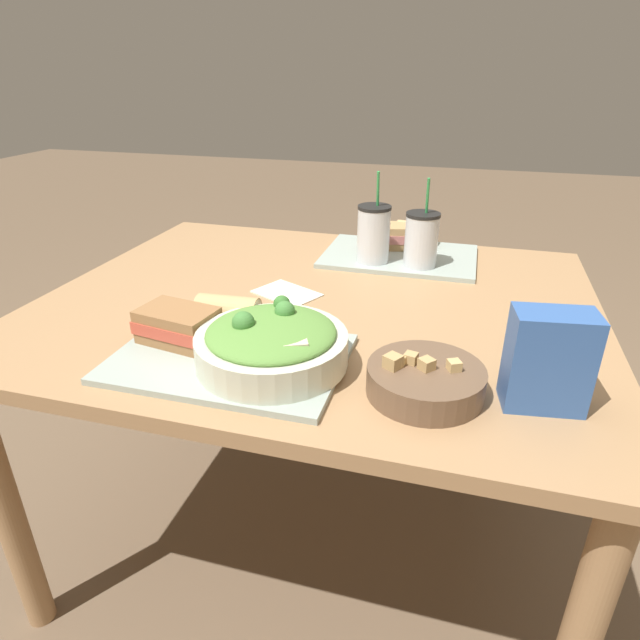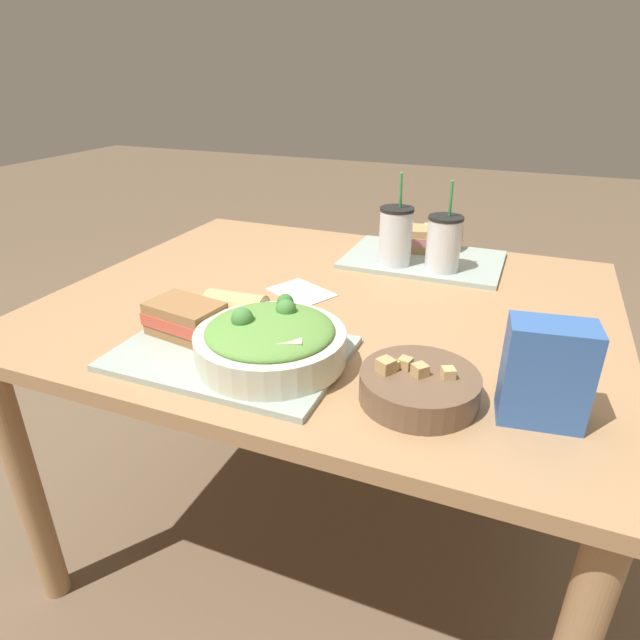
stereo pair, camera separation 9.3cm
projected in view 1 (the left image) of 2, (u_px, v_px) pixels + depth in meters
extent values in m
plane|color=brown|center=(318.00, 525.00, 1.52)|extent=(12.00, 12.00, 0.00)
cube|color=#A37A51|center=(318.00, 305.00, 1.22)|extent=(1.23, 1.01, 0.03)
cylinder|color=#A37A51|center=(7.00, 510.00, 1.13)|extent=(0.06, 0.06, 0.67)
cylinder|color=#A37A51|center=(202.00, 329.00, 1.90)|extent=(0.06, 0.06, 0.67)
cylinder|color=#A37A51|center=(533.00, 373.00, 1.63)|extent=(0.06, 0.06, 0.67)
cube|color=#99A89E|center=(230.00, 358.00, 0.96)|extent=(0.41, 0.28, 0.01)
cube|color=#99A89E|center=(399.00, 256.00, 1.47)|extent=(0.41, 0.28, 0.01)
cylinder|color=beige|center=(272.00, 349.00, 0.92)|extent=(0.26, 0.26, 0.06)
ellipsoid|color=#5B8E3D|center=(271.00, 332.00, 0.91)|extent=(0.22, 0.22, 0.04)
sphere|color=#427F38|center=(243.00, 323.00, 0.89)|extent=(0.04, 0.04, 0.04)
sphere|color=#427F38|center=(285.00, 311.00, 0.94)|extent=(0.04, 0.04, 0.04)
sphere|color=#38702D|center=(282.00, 304.00, 0.97)|extent=(0.03, 0.03, 0.03)
cube|color=beige|center=(295.00, 343.00, 0.86)|extent=(0.05, 0.05, 0.01)
cube|color=beige|center=(264.00, 318.00, 0.94)|extent=(0.04, 0.05, 0.01)
cube|color=beige|center=(295.00, 321.00, 0.93)|extent=(0.06, 0.06, 0.01)
cylinder|color=brown|center=(425.00, 381.00, 0.86)|extent=(0.19, 0.19, 0.05)
cylinder|color=#5B2D19|center=(426.00, 371.00, 0.85)|extent=(0.17, 0.17, 0.01)
cube|color=tan|center=(399.00, 362.00, 0.85)|extent=(0.02, 0.02, 0.02)
cube|color=tan|center=(426.00, 365.00, 0.84)|extent=(0.03, 0.03, 0.02)
cube|color=tan|center=(411.00, 359.00, 0.86)|extent=(0.02, 0.02, 0.02)
cube|color=tan|center=(454.00, 366.00, 0.84)|extent=(0.03, 0.03, 0.02)
cube|color=tan|center=(393.00, 362.00, 0.85)|extent=(0.03, 0.03, 0.02)
cube|color=olive|center=(180.00, 336.00, 1.00)|extent=(0.15, 0.11, 0.02)
cube|color=#C64C38|center=(178.00, 325.00, 1.00)|extent=(0.16, 0.12, 0.02)
cube|color=olive|center=(177.00, 314.00, 0.99)|extent=(0.15, 0.11, 0.02)
cylinder|color=tan|center=(228.00, 312.00, 1.04)|extent=(0.13, 0.07, 0.07)
cylinder|color=beige|center=(256.00, 315.00, 1.03)|extent=(0.01, 0.06, 0.06)
cube|color=tan|center=(394.00, 243.00, 1.52)|extent=(0.14, 0.11, 0.02)
cube|color=#C1706B|center=(394.00, 236.00, 1.51)|extent=(0.15, 0.12, 0.02)
cube|color=tan|center=(395.00, 228.00, 1.50)|extent=(0.14, 0.11, 0.02)
cylinder|color=tan|center=(415.00, 233.00, 1.53)|extent=(0.11, 0.07, 0.07)
cylinder|color=beige|center=(432.00, 234.00, 1.52)|extent=(0.01, 0.06, 0.06)
cylinder|color=silver|center=(373.00, 236.00, 1.38)|extent=(0.08, 0.08, 0.14)
cylinder|color=black|center=(373.00, 239.00, 1.39)|extent=(0.07, 0.07, 0.11)
cylinder|color=black|center=(375.00, 207.00, 1.35)|extent=(0.09, 0.09, 0.01)
cylinder|color=green|center=(378.00, 190.00, 1.33)|extent=(0.01, 0.02, 0.10)
cylinder|color=silver|center=(421.00, 241.00, 1.35)|extent=(0.08, 0.08, 0.13)
cylinder|color=maroon|center=(421.00, 244.00, 1.36)|extent=(0.07, 0.07, 0.11)
cylinder|color=black|center=(423.00, 215.00, 1.32)|extent=(0.09, 0.09, 0.01)
cylinder|color=green|center=(428.00, 197.00, 1.30)|extent=(0.01, 0.02, 0.10)
cube|color=#335BA3|center=(548.00, 360.00, 0.81)|extent=(0.13, 0.09, 0.16)
cube|color=silver|center=(287.00, 293.00, 1.24)|extent=(0.17, 0.15, 0.00)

